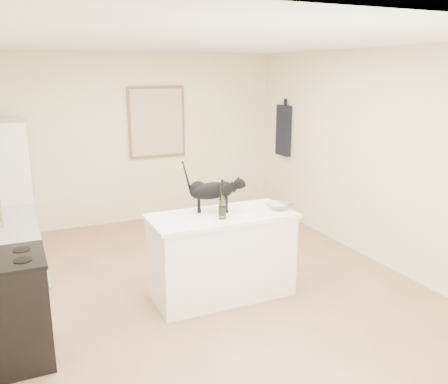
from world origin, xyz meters
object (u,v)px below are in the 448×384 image
black_cat (212,193)px  stove (9,312)px  wine_bottle (222,202)px  glass_bowl (279,207)px  fridge (4,185)px

black_cat → stove: bearing=-143.0°
black_cat → wine_bottle: black_cat is taller
stove → glass_bowl: 2.74m
stove → fridge: bearing=90.0°
wine_bottle → glass_bowl: size_ratio=1.30×
stove → wine_bottle: (2.00, 0.26, 0.63)m
fridge → black_cat: bearing=-50.4°
stove → glass_bowl: bearing=6.4°
wine_bottle → black_cat: bearing=89.7°
glass_bowl → stove: bearing=-173.6°
black_cat → glass_bowl: size_ratio=2.13×
black_cat → wine_bottle: (-0.00, -0.27, -0.03)m
wine_bottle → glass_bowl: bearing=3.2°
fridge → glass_bowl: 3.77m
black_cat → glass_bowl: 0.74m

